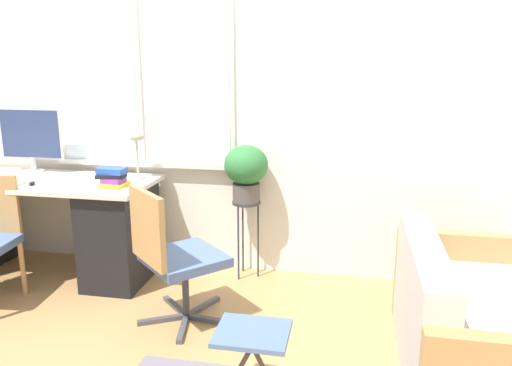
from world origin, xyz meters
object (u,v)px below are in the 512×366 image
object	(u,v)px
monitor	(31,136)
mouse	(32,183)
potted_plant	(246,169)
office_chair_swivel	(173,255)
folding_stool	(252,339)
couch_loveseat	(478,332)
desk_lamp	(136,143)
book_stack	(113,178)
plant_stand	(246,213)

from	to	relation	value
monitor	mouse	distance (m)	0.55
monitor	potted_plant	bearing A→B (deg)	1.01
office_chair_swivel	folding_stool	bearing A→B (deg)	177.03
mouse	couch_loveseat	xyz separation A→B (m)	(2.91, -0.60, -0.51)
mouse	desk_lamp	xyz separation A→B (m)	(0.65, 0.36, 0.26)
book_stack	monitor	bearing A→B (deg)	159.33
plant_stand	potted_plant	world-z (taller)	potted_plant
book_stack	potted_plant	size ratio (longest dim) A/B	0.52
couch_loveseat	folding_stool	size ratio (longest dim) A/B	3.40
monitor	folding_stool	world-z (taller)	monitor
desk_lamp	plant_stand	distance (m)	0.98
potted_plant	folding_stool	bearing A→B (deg)	-76.83
mouse	book_stack	distance (m)	0.59
mouse	office_chair_swivel	xyz separation A→B (m)	(1.18, -0.35, -0.32)
book_stack	potted_plant	bearing A→B (deg)	21.18
book_stack	office_chair_swivel	xyz separation A→B (m)	(0.60, -0.43, -0.37)
plant_stand	potted_plant	size ratio (longest dim) A/B	1.42
plant_stand	folding_stool	xyz separation A→B (m)	(0.34, -1.45, -0.17)
desk_lamp	monitor	bearing A→B (deg)	177.41
monitor	plant_stand	size ratio (longest dim) A/B	0.87
folding_stool	monitor	bearing A→B (deg)	145.57
office_chair_swivel	potted_plant	xyz separation A→B (m)	(0.30, 0.78, 0.39)
mouse	plant_stand	xyz separation A→B (m)	(1.47, 0.43, -0.26)
desk_lamp	potted_plant	bearing A→B (deg)	4.96
couch_loveseat	plant_stand	distance (m)	1.79
mouse	plant_stand	world-z (taller)	mouse
mouse	folding_stool	xyz separation A→B (m)	(1.81, -1.01, -0.43)
couch_loveseat	folding_stool	bearing A→B (deg)	110.68
book_stack	folding_stool	world-z (taller)	book_stack
office_chair_swivel	folding_stool	xyz separation A→B (m)	(0.63, -0.67, -0.11)
desk_lamp	plant_stand	xyz separation A→B (m)	(0.82, 0.07, -0.52)
mouse	book_stack	xyz separation A→B (m)	(0.58, 0.09, 0.05)
monitor	book_stack	xyz separation A→B (m)	(0.83, -0.31, -0.22)
desk_lamp	book_stack	bearing A→B (deg)	-104.20
monitor	desk_lamp	distance (m)	0.91
plant_stand	mouse	bearing A→B (deg)	-163.70
monitor	plant_stand	xyz separation A→B (m)	(1.73, 0.03, -0.54)
monitor	couch_loveseat	size ratio (longest dim) A/B	0.39
couch_loveseat	folding_stool	xyz separation A→B (m)	(-1.10, -0.42, 0.08)
couch_loveseat	folding_stool	distance (m)	1.18
book_stack	folding_stool	xyz separation A→B (m)	(1.23, -1.10, -0.48)
mouse	office_chair_swivel	bearing A→B (deg)	-16.40
monitor	folding_stool	distance (m)	2.60
office_chair_swivel	couch_loveseat	bearing A→B (deg)	-144.71
plant_stand	potted_plant	xyz separation A→B (m)	(-0.00, -0.00, 0.34)
office_chair_swivel	potted_plant	size ratio (longest dim) A/B	2.10
monitor	plant_stand	bearing A→B (deg)	1.01
desk_lamp	mouse	bearing A→B (deg)	-151.12
book_stack	plant_stand	bearing A→B (deg)	21.18
desk_lamp	potted_plant	world-z (taller)	desk_lamp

